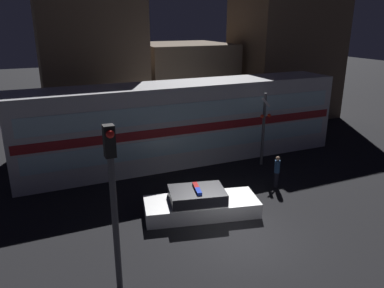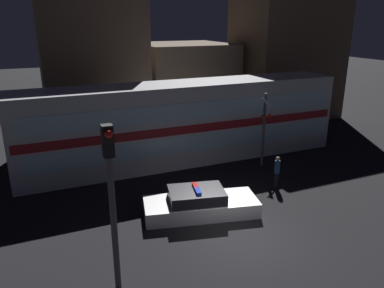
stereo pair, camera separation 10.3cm
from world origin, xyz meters
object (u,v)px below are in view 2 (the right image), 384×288
police_car (200,204)px  crossing_signal_near (264,127)px  traffic_light_corner (112,195)px  pedestrian (277,172)px  train (186,122)px

police_car → crossing_signal_near: bearing=46.7°
traffic_light_corner → crossing_signal_near: bearing=35.4°
pedestrian → traffic_light_corner: traffic_light_corner is taller
train → pedestrian: 6.08m
train → traffic_light_corner: size_ratio=3.58×
crossing_signal_near → traffic_light_corner: traffic_light_corner is taller
crossing_signal_near → pedestrian: bearing=-110.3°
pedestrian → crossing_signal_near: bearing=69.7°
police_car → crossing_signal_near: size_ratio=1.23×
train → traffic_light_corner: (-6.14, -9.44, 0.87)m
train → crossing_signal_near: 4.42m
train → pedestrian: train is taller
train → pedestrian: (2.62, -5.29, -1.45)m
police_car → pedestrian: pedestrian is taller
traffic_light_corner → pedestrian: bearing=25.4°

